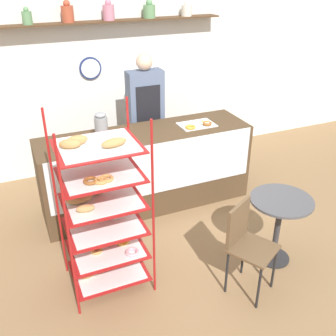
# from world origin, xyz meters

# --- Properties ---
(ground_plane) EXTENTS (14.00, 14.00, 0.00)m
(ground_plane) POSITION_xyz_m (0.00, 0.00, 0.00)
(ground_plane) COLOR olive
(back_wall) EXTENTS (10.00, 0.30, 2.70)m
(back_wall) POSITION_xyz_m (0.00, 2.38, 1.37)
(back_wall) COLOR white
(back_wall) RESTS_ON ground_plane
(display_counter) EXTENTS (2.58, 0.71, 0.99)m
(display_counter) POSITION_xyz_m (0.00, 1.04, 0.50)
(display_counter) COLOR #4C3823
(display_counter) RESTS_ON ground_plane
(pastry_rack) EXTENTS (0.74, 0.62, 1.74)m
(pastry_rack) POSITION_xyz_m (-0.85, -0.12, 0.79)
(pastry_rack) COLOR #A51919
(pastry_rack) RESTS_ON ground_plane
(person_worker) EXTENTS (0.47, 0.23, 1.77)m
(person_worker) POSITION_xyz_m (0.24, 1.67, 0.97)
(person_worker) COLOR #282833
(person_worker) RESTS_ON ground_plane
(cafe_table) EXTENTS (0.62, 0.62, 0.74)m
(cafe_table) POSITION_xyz_m (0.84, -0.49, 0.55)
(cafe_table) COLOR #262628
(cafe_table) RESTS_ON ground_plane
(cafe_chair) EXTENTS (0.52, 0.52, 0.90)m
(cafe_chair) POSITION_xyz_m (0.31, -0.70, 0.56)
(cafe_chair) COLOR black
(cafe_chair) RESTS_ON ground_plane
(coffee_carafe) EXTENTS (0.15, 0.15, 0.31)m
(coffee_carafe) POSITION_xyz_m (-0.52, 1.08, 1.14)
(coffee_carafe) COLOR gray
(coffee_carafe) RESTS_ON display_counter
(donut_tray_counter) EXTENTS (0.44, 0.30, 0.05)m
(donut_tray_counter) POSITION_xyz_m (0.70, 0.98, 1.01)
(donut_tray_counter) COLOR silver
(donut_tray_counter) RESTS_ON display_counter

